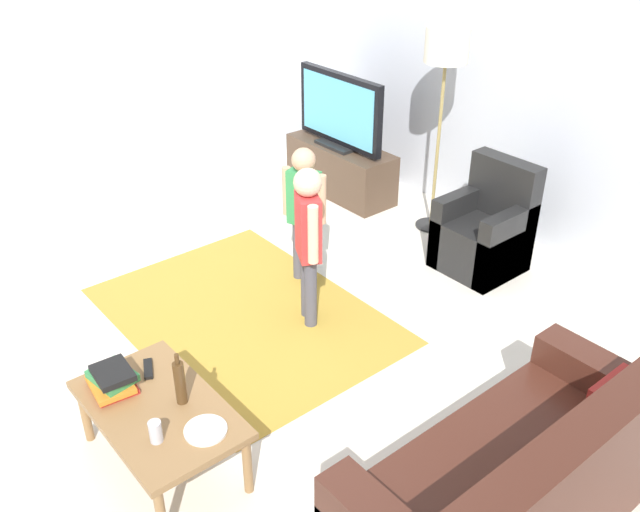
{
  "coord_description": "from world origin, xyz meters",
  "views": [
    {
      "loc": [
        3.03,
        -1.89,
        2.92
      ],
      "look_at": [
        0.0,
        0.6,
        0.65
      ],
      "focal_mm": 38.47,
      "sensor_mm": 36.0,
      "label": 1
    }
  ],
  "objects_px": {
    "book_stack": "(112,379)",
    "child_center": "(308,233)",
    "child_near_tv": "(304,204)",
    "coffee_table": "(159,413)",
    "couch": "(523,490)",
    "tv_remote": "(148,369)",
    "tv": "(340,111)",
    "tv_stand": "(340,170)",
    "plate": "(206,430)",
    "soda_can": "(156,432)",
    "bottle": "(180,382)",
    "floor_lamp": "(446,57)",
    "armchair": "(486,234)"
  },
  "relations": [
    {
      "from": "coffee_table",
      "to": "plate",
      "type": "xyz_separation_m",
      "value": [
        0.32,
        0.1,
        0.06
      ]
    },
    {
      "from": "floor_lamp",
      "to": "book_stack",
      "type": "height_order",
      "value": "floor_lamp"
    },
    {
      "from": "couch",
      "to": "child_center",
      "type": "height_order",
      "value": "child_center"
    },
    {
      "from": "couch",
      "to": "plate",
      "type": "bearing_deg",
      "value": -138.83
    },
    {
      "from": "soda_can",
      "to": "plate",
      "type": "bearing_deg",
      "value": 65.5
    },
    {
      "from": "tv_stand",
      "to": "plate",
      "type": "height_order",
      "value": "tv_stand"
    },
    {
      "from": "floor_lamp",
      "to": "coffee_table",
      "type": "height_order",
      "value": "floor_lamp"
    },
    {
      "from": "tv",
      "to": "armchair",
      "type": "distance_m",
      "value": 1.93
    },
    {
      "from": "book_stack",
      "to": "child_center",
      "type": "bearing_deg",
      "value": 100.36
    },
    {
      "from": "tv_stand",
      "to": "bottle",
      "type": "bearing_deg",
      "value": -54.16
    },
    {
      "from": "book_stack",
      "to": "plate",
      "type": "distance_m",
      "value": 0.64
    },
    {
      "from": "tv_stand",
      "to": "tv",
      "type": "bearing_deg",
      "value": -90.0
    },
    {
      "from": "tv",
      "to": "couch",
      "type": "xyz_separation_m",
      "value": [
        3.62,
        -1.96,
        -0.56
      ]
    },
    {
      "from": "bottle",
      "to": "plate",
      "type": "bearing_deg",
      "value": -4.23
    },
    {
      "from": "child_center",
      "to": "couch",
      "type": "bearing_deg",
      "value": -9.28
    },
    {
      "from": "coffee_table",
      "to": "child_near_tv",
      "type": "bearing_deg",
      "value": 119.77
    },
    {
      "from": "tv_remote",
      "to": "plate",
      "type": "height_order",
      "value": "plate"
    },
    {
      "from": "tv_stand",
      "to": "tv_remote",
      "type": "distance_m",
      "value": 3.52
    },
    {
      "from": "child_center",
      "to": "tv_remote",
      "type": "bearing_deg",
      "value": -78.72
    },
    {
      "from": "tv",
      "to": "child_center",
      "type": "relative_size",
      "value": 0.93
    },
    {
      "from": "child_near_tv",
      "to": "bottle",
      "type": "relative_size",
      "value": 3.53
    },
    {
      "from": "book_stack",
      "to": "coffee_table",
      "type": "bearing_deg",
      "value": 22.22
    },
    {
      "from": "couch",
      "to": "armchair",
      "type": "xyz_separation_m",
      "value": [
        -1.78,
        1.94,
        0.01
      ]
    },
    {
      "from": "child_near_tv",
      "to": "soda_can",
      "type": "xyz_separation_m",
      "value": [
        1.25,
        -1.93,
        -0.19
      ]
    },
    {
      "from": "bottle",
      "to": "tv_remote",
      "type": "distance_m",
      "value": 0.37
    },
    {
      "from": "tv_stand",
      "to": "soda_can",
      "type": "height_order",
      "value": "soda_can"
    },
    {
      "from": "couch",
      "to": "child_near_tv",
      "type": "distance_m",
      "value": 2.65
    },
    {
      "from": "tv_remote",
      "to": "tv_stand",
      "type": "bearing_deg",
      "value": 146.15
    },
    {
      "from": "coffee_table",
      "to": "floor_lamp",
      "type": "bearing_deg",
      "value": 107.29
    },
    {
      "from": "couch",
      "to": "tv_remote",
      "type": "xyz_separation_m",
      "value": [
        -1.81,
        -1.04,
        0.14
      ]
    },
    {
      "from": "armchair",
      "to": "book_stack",
      "type": "height_order",
      "value": "armchair"
    },
    {
      "from": "tv_stand",
      "to": "floor_lamp",
      "type": "height_order",
      "value": "floor_lamp"
    },
    {
      "from": "tv_stand",
      "to": "soda_can",
      "type": "bearing_deg",
      "value": -54.2
    },
    {
      "from": "couch",
      "to": "child_near_tv",
      "type": "relative_size",
      "value": 1.62
    },
    {
      "from": "child_center",
      "to": "plate",
      "type": "distance_m",
      "value": 1.67
    },
    {
      "from": "child_center",
      "to": "soda_can",
      "type": "relative_size",
      "value": 9.91
    },
    {
      "from": "couch",
      "to": "coffee_table",
      "type": "relative_size",
      "value": 1.8
    },
    {
      "from": "armchair",
      "to": "coffee_table",
      "type": "relative_size",
      "value": 0.9
    },
    {
      "from": "tv_stand",
      "to": "child_center",
      "type": "bearing_deg",
      "value": -46.75
    },
    {
      "from": "child_near_tv",
      "to": "plate",
      "type": "distance_m",
      "value": 2.19
    },
    {
      "from": "floor_lamp",
      "to": "tv_remote",
      "type": "xyz_separation_m",
      "value": [
        0.72,
        -3.17,
        -1.11
      ]
    },
    {
      "from": "child_near_tv",
      "to": "coffee_table",
      "type": "xyz_separation_m",
      "value": [
        1.03,
        -1.81,
        -0.3
      ]
    },
    {
      "from": "soda_can",
      "to": "plate",
      "type": "xyz_separation_m",
      "value": [
        0.1,
        0.22,
        -0.05
      ]
    },
    {
      "from": "coffee_table",
      "to": "plate",
      "type": "distance_m",
      "value": 0.34
    },
    {
      "from": "child_near_tv",
      "to": "coffee_table",
      "type": "distance_m",
      "value": 2.1
    },
    {
      "from": "couch",
      "to": "armchair",
      "type": "bearing_deg",
      "value": 132.51
    },
    {
      "from": "child_center",
      "to": "coffee_table",
      "type": "relative_size",
      "value": 1.19
    },
    {
      "from": "floor_lamp",
      "to": "child_near_tv",
      "type": "relative_size",
      "value": 1.6
    },
    {
      "from": "couch",
      "to": "child_near_tv",
      "type": "bearing_deg",
      "value": 165.32
    },
    {
      "from": "tv",
      "to": "plate",
      "type": "bearing_deg",
      "value": -50.9
    }
  ]
}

